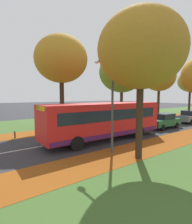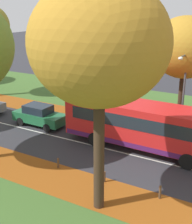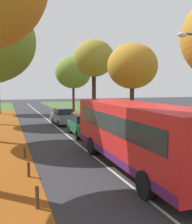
{
  "view_description": "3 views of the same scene",
  "coord_description": "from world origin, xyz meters",
  "px_view_note": "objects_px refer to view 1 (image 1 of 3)",
  "views": [
    {
      "loc": [
        12.05,
        2.03,
        3.62
      ],
      "look_at": [
        -0.12,
        11.02,
        2.16
      ],
      "focal_mm": 28.0,
      "sensor_mm": 36.0,
      "label": 1
    },
    {
      "loc": [
        -16.33,
        4.43,
        8.94
      ],
      "look_at": [
        1.04,
        14.29,
        1.99
      ],
      "focal_mm": 50.0,
      "sensor_mm": 36.0,
      "label": 2
    },
    {
      "loc": [
        -4.38,
        0.16,
        3.77
      ],
      "look_at": [
        0.34,
        13.94,
        2.35
      ],
      "focal_mm": 42.0,
      "sensor_mm": 36.0,
      "label": 3
    }
  ],
  "objects_px": {
    "bollard_fourth": "(49,130)",
    "car_green_lead": "(164,121)",
    "streetlamp_right": "(109,93)",
    "bollard_fifth": "(77,127)",
    "tree_left_far": "(159,77)",
    "bus": "(104,119)",
    "bollard_sixth": "(100,124)",
    "tree_left_distant": "(190,81)",
    "tree_left_mid": "(122,72)",
    "tree_right_near": "(141,50)",
    "tree_left_near": "(61,59)",
    "bollard_third": "(15,135)",
    "car_grey_following": "(189,116)"
  },
  "relations": [
    {
      "from": "tree_left_near",
      "to": "car_grey_following",
      "type": "height_order",
      "value": "tree_left_near"
    },
    {
      "from": "bollard_fifth",
      "to": "streetlamp_right",
      "type": "distance_m",
      "value": 8.26
    },
    {
      "from": "bollard_sixth",
      "to": "car_grey_following",
      "type": "distance_m",
      "value": 12.3
    },
    {
      "from": "car_grey_following",
      "to": "streetlamp_right",
      "type": "bearing_deg",
      "value": -80.42
    },
    {
      "from": "tree_right_near",
      "to": "car_green_lead",
      "type": "height_order",
      "value": "tree_right_near"
    },
    {
      "from": "tree_left_distant",
      "to": "bollard_fourth",
      "type": "distance_m",
      "value": 31.33
    },
    {
      "from": "tree_left_far",
      "to": "bollard_third",
      "type": "distance_m",
      "value": 24.04
    },
    {
      "from": "bollard_third",
      "to": "bollard_fourth",
      "type": "distance_m",
      "value": 3.03
    },
    {
      "from": "streetlamp_right",
      "to": "bus",
      "type": "xyz_separation_m",
      "value": [
        -2.48,
        1.64,
        -2.03
      ]
    },
    {
      "from": "tree_left_near",
      "to": "car_grey_following",
      "type": "relative_size",
      "value": 2.34
    },
    {
      "from": "tree_left_mid",
      "to": "streetlamp_right",
      "type": "xyz_separation_m",
      "value": [
        9.06,
        -10.07,
        -3.05
      ]
    },
    {
      "from": "tree_left_mid",
      "to": "car_green_lead",
      "type": "xyz_separation_m",
      "value": [
        6.55,
        0.05,
        -5.97
      ]
    },
    {
      "from": "bollard_fourth",
      "to": "bollard_sixth",
      "type": "distance_m",
      "value": 6.06
    },
    {
      "from": "bollard_third",
      "to": "car_green_lead",
      "type": "height_order",
      "value": "car_green_lead"
    },
    {
      "from": "bollard_sixth",
      "to": "bus",
      "type": "height_order",
      "value": "bus"
    },
    {
      "from": "tree_left_distant",
      "to": "bus",
      "type": "height_order",
      "value": "tree_left_distant"
    },
    {
      "from": "bollard_sixth",
      "to": "tree_left_distant",
      "type": "bearing_deg",
      "value": 94.29
    },
    {
      "from": "tree_left_distant",
      "to": "tree_right_near",
      "type": "xyz_separation_m",
      "value": [
        11.07,
        -28.99,
        -0.4
      ]
    },
    {
      "from": "bollard_sixth",
      "to": "streetlamp_right",
      "type": "relative_size",
      "value": 0.1
    },
    {
      "from": "streetlamp_right",
      "to": "car_grey_following",
      "type": "bearing_deg",
      "value": 99.58
    },
    {
      "from": "tree_left_mid",
      "to": "car_grey_following",
      "type": "bearing_deg",
      "value": 45.09
    },
    {
      "from": "tree_left_far",
      "to": "tree_right_near",
      "type": "relative_size",
      "value": 1.11
    },
    {
      "from": "tree_left_far",
      "to": "car_green_lead",
      "type": "height_order",
      "value": "tree_left_far"
    },
    {
      "from": "tree_left_near",
      "to": "streetlamp_right",
      "type": "xyz_separation_m",
      "value": [
        9.23,
        -1.16,
        -3.71
      ]
    },
    {
      "from": "bus",
      "to": "car_green_lead",
      "type": "xyz_separation_m",
      "value": [
        -0.04,
        8.48,
        -0.89
      ]
    },
    {
      "from": "tree_left_mid",
      "to": "bollard_fifth",
      "type": "height_order",
      "value": "tree_left_mid"
    },
    {
      "from": "bollard_fourth",
      "to": "bus",
      "type": "bearing_deg",
      "value": 29.99
    },
    {
      "from": "bollard_fifth",
      "to": "bollard_sixth",
      "type": "height_order",
      "value": "bollard_fifth"
    },
    {
      "from": "tree_left_near",
      "to": "bollard_fifth",
      "type": "distance_m",
      "value": 7.44
    },
    {
      "from": "car_green_lead",
      "to": "streetlamp_right",
      "type": "bearing_deg",
      "value": -76.05
    },
    {
      "from": "tree_left_mid",
      "to": "tree_right_near",
      "type": "relative_size",
      "value": 1.17
    },
    {
      "from": "tree_left_near",
      "to": "bus",
      "type": "xyz_separation_m",
      "value": [
        6.75,
        0.48,
        -5.75
      ]
    },
    {
      "from": "bollard_fourth",
      "to": "car_green_lead",
      "type": "height_order",
      "value": "car_green_lead"
    },
    {
      "from": "tree_left_mid",
      "to": "bollard_sixth",
      "type": "xyz_separation_m",
      "value": [
        1.83,
        -5.13,
        -6.47
      ]
    },
    {
      "from": "car_grey_following",
      "to": "tree_right_near",
      "type": "bearing_deg",
      "value": -73.28
    },
    {
      "from": "tree_left_far",
      "to": "bus",
      "type": "height_order",
      "value": "tree_left_far"
    },
    {
      "from": "car_green_lead",
      "to": "tree_left_distant",
      "type": "bearing_deg",
      "value": 108.67
    },
    {
      "from": "tree_left_far",
      "to": "car_grey_following",
      "type": "relative_size",
      "value": 2.13
    },
    {
      "from": "bollard_fifth",
      "to": "tree_right_near",
      "type": "bearing_deg",
      "value": -8.27
    },
    {
      "from": "tree_left_mid",
      "to": "tree_right_near",
      "type": "xyz_separation_m",
      "value": [
        11.05,
        -9.51,
        -0.72
      ]
    },
    {
      "from": "tree_left_distant",
      "to": "bollard_sixth",
      "type": "bearing_deg",
      "value": -85.71
    },
    {
      "from": "tree_left_distant",
      "to": "tree_left_far",
      "type": "bearing_deg",
      "value": -90.54
    },
    {
      "from": "tree_right_near",
      "to": "bollard_fifth",
      "type": "relative_size",
      "value": 13.02
    },
    {
      "from": "tree_right_near",
      "to": "car_grey_following",
      "type": "xyz_separation_m",
      "value": [
        -4.75,
        15.82,
        -5.25
      ]
    },
    {
      "from": "bollard_sixth",
      "to": "car_grey_following",
      "type": "height_order",
      "value": "car_grey_following"
    },
    {
      "from": "tree_left_near",
      "to": "car_green_lead",
      "type": "distance_m",
      "value": 13.02
    },
    {
      "from": "tree_left_distant",
      "to": "tree_left_near",
      "type": "bearing_deg",
      "value": -90.3
    },
    {
      "from": "tree_left_distant",
      "to": "bollard_fourth",
      "type": "bearing_deg",
      "value": -86.58
    },
    {
      "from": "bollard_third",
      "to": "car_grey_following",
      "type": "distance_m",
      "value": 21.02
    },
    {
      "from": "bollard_third",
      "to": "car_green_lead",
      "type": "relative_size",
      "value": 0.14
    }
  ]
}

